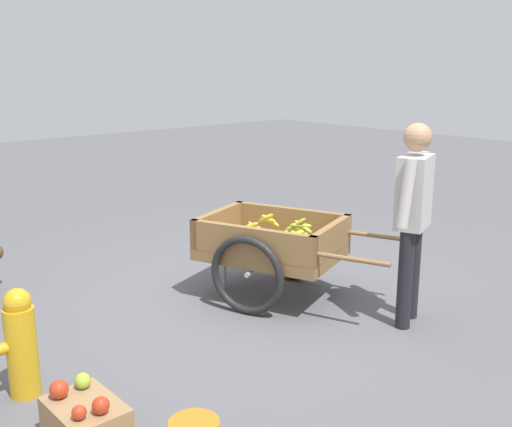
# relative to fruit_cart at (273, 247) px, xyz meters

# --- Properties ---
(ground_plane) EXTENTS (24.00, 24.00, 0.00)m
(ground_plane) POSITION_rel_fruit_cart_xyz_m (0.01, 0.30, -0.44)
(ground_plane) COLOR #56565B
(fruit_cart) EXTENTS (1.81, 1.29, 0.72)m
(fruit_cart) POSITION_rel_fruit_cart_xyz_m (0.00, 0.00, 0.00)
(fruit_cart) COLOR olive
(fruit_cart) RESTS_ON ground
(vendor_person) EXTENTS (0.31, 0.54, 1.52)m
(vendor_person) POSITION_rel_fruit_cart_xyz_m (-1.07, -0.40, 0.46)
(vendor_person) COLOR black
(vendor_person) RESTS_ON ground
(fire_hydrant) EXTENTS (0.25, 0.25, 0.67)m
(fire_hydrant) POSITION_rel_fruit_cart_xyz_m (-0.17, 2.19, -0.10)
(fire_hydrant) COLOR gold
(fire_hydrant) RESTS_ON ground
(apple_crate) EXTENTS (0.44, 0.32, 0.32)m
(apple_crate) POSITION_rel_fruit_cart_xyz_m (-0.85, 2.13, -0.31)
(apple_crate) COLOR #99754C
(apple_crate) RESTS_ON ground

